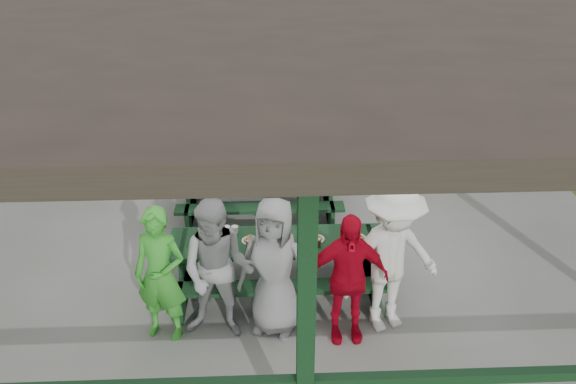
{
  "coord_description": "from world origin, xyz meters",
  "views": [
    {
      "loc": [
        -0.32,
        -7.77,
        4.93
      ],
      "look_at": [
        0.0,
        -0.3,
        1.07
      ],
      "focal_mm": 38.0,
      "sensor_mm": 36.0,
      "label": 1
    }
  ],
  "objects_px": {
    "contestant_grey_left": "(218,271)",
    "contestant_white_fedora": "(391,259)",
    "contestant_green": "(160,275)",
    "spectator_grey": "(360,150)",
    "contestant_grey_mid": "(274,267)",
    "farm_trailer": "(216,68)",
    "spectator_lblue": "(251,149)",
    "spectator_blue": "(192,135)",
    "pickup_truck": "(304,44)",
    "contestant_red": "(347,278)",
    "picnic_table_far": "(260,189)",
    "picnic_table_near": "(278,258)"
  },
  "relations": [
    {
      "from": "picnic_table_near",
      "to": "spectator_grey",
      "type": "xyz_separation_m",
      "value": [
        1.48,
        2.89,
        0.25
      ]
    },
    {
      "from": "spectator_blue",
      "to": "picnic_table_near",
      "type": "bearing_deg",
      "value": 106.95
    },
    {
      "from": "spectator_lblue",
      "to": "farm_trailer",
      "type": "height_order",
      "value": "spectator_lblue"
    },
    {
      "from": "contestant_grey_left",
      "to": "contestant_red",
      "type": "height_order",
      "value": "contestant_grey_left"
    },
    {
      "from": "spectator_lblue",
      "to": "pickup_truck",
      "type": "xyz_separation_m",
      "value": [
        1.43,
        7.98,
        -0.17
      ]
    },
    {
      "from": "contestant_red",
      "to": "farm_trailer",
      "type": "distance_m",
      "value": 10.01
    },
    {
      "from": "contestant_green",
      "to": "contestant_red",
      "type": "distance_m",
      "value": 2.11
    },
    {
      "from": "picnic_table_far",
      "to": "pickup_truck",
      "type": "relative_size",
      "value": 0.51
    },
    {
      "from": "contestant_grey_mid",
      "to": "spectator_lblue",
      "type": "xyz_separation_m",
      "value": [
        -0.31,
        3.69,
        -0.1
      ]
    },
    {
      "from": "picnic_table_far",
      "to": "contestant_grey_mid",
      "type": "xyz_separation_m",
      "value": [
        0.17,
        -2.77,
        0.39
      ]
    },
    {
      "from": "picnic_table_near",
      "to": "contestant_grey_mid",
      "type": "xyz_separation_m",
      "value": [
        -0.06,
        -0.77,
        0.39
      ]
    },
    {
      "from": "contestant_grey_left",
      "to": "spectator_grey",
      "type": "xyz_separation_m",
      "value": [
        2.19,
        3.72,
        -0.15
      ]
    },
    {
      "from": "pickup_truck",
      "to": "farm_trailer",
      "type": "xyz_separation_m",
      "value": [
        -2.39,
        -2.06,
        -0.1
      ]
    },
    {
      "from": "contestant_green",
      "to": "picnic_table_near",
      "type": "bearing_deg",
      "value": 47.45
    },
    {
      "from": "contestant_grey_left",
      "to": "spectator_lblue",
      "type": "height_order",
      "value": "contestant_grey_left"
    },
    {
      "from": "contestant_green",
      "to": "pickup_truck",
      "type": "xyz_separation_m",
      "value": [
        2.41,
        11.74,
        -0.24
      ]
    },
    {
      "from": "contestant_red",
      "to": "spectator_blue",
      "type": "bearing_deg",
      "value": 115.73
    },
    {
      "from": "contestant_green",
      "to": "spectator_lblue",
      "type": "bearing_deg",
      "value": 91.21
    },
    {
      "from": "picnic_table_far",
      "to": "contestant_white_fedora",
      "type": "distance_m",
      "value": 3.2
    },
    {
      "from": "contestant_white_fedora",
      "to": "spectator_blue",
      "type": "height_order",
      "value": "contestant_white_fedora"
    },
    {
      "from": "spectator_lblue",
      "to": "spectator_blue",
      "type": "xyz_separation_m",
      "value": [
        -1.03,
        0.39,
        0.12
      ]
    },
    {
      "from": "picnic_table_far",
      "to": "contestant_red",
      "type": "bearing_deg",
      "value": -71.54
    },
    {
      "from": "pickup_truck",
      "to": "spectator_blue",
      "type": "bearing_deg",
      "value": 155.67
    },
    {
      "from": "contestant_grey_mid",
      "to": "spectator_grey",
      "type": "bearing_deg",
      "value": 85.31
    },
    {
      "from": "contestant_green",
      "to": "contestant_grey_left",
      "type": "relative_size",
      "value": 0.95
    },
    {
      "from": "contestant_grey_left",
      "to": "contestant_white_fedora",
      "type": "xyz_separation_m",
      "value": [
        1.99,
        0.05,
        0.07
      ]
    },
    {
      "from": "spectator_lblue",
      "to": "contestant_green",
      "type": "bearing_deg",
      "value": 87.21
    },
    {
      "from": "contestant_green",
      "to": "spectator_blue",
      "type": "height_order",
      "value": "spectator_blue"
    },
    {
      "from": "contestant_grey_left",
      "to": "contestant_red",
      "type": "distance_m",
      "value": 1.46
    },
    {
      "from": "contestant_grey_mid",
      "to": "contestant_white_fedora",
      "type": "height_order",
      "value": "contestant_white_fedora"
    },
    {
      "from": "spectator_lblue",
      "to": "picnic_table_far",
      "type": "bearing_deg",
      "value": 110.45
    },
    {
      "from": "contestant_white_fedora",
      "to": "pickup_truck",
      "type": "bearing_deg",
      "value": 71.63
    },
    {
      "from": "contestant_green",
      "to": "spectator_grey",
      "type": "height_order",
      "value": "contestant_green"
    },
    {
      "from": "contestant_green",
      "to": "contestant_grey_mid",
      "type": "height_order",
      "value": "contestant_grey_mid"
    },
    {
      "from": "picnic_table_far",
      "to": "farm_trailer",
      "type": "relative_size",
      "value": 0.73
    },
    {
      "from": "contestant_green",
      "to": "contestant_white_fedora",
      "type": "relative_size",
      "value": 0.86
    },
    {
      "from": "contestant_red",
      "to": "spectator_lblue",
      "type": "relative_size",
      "value": 1.07
    },
    {
      "from": "farm_trailer",
      "to": "spectator_grey",
      "type": "bearing_deg",
      "value": -58.55
    },
    {
      "from": "picnic_table_far",
      "to": "farm_trailer",
      "type": "distance_m",
      "value": 6.93
    },
    {
      "from": "spectator_blue",
      "to": "farm_trailer",
      "type": "distance_m",
      "value": 5.55
    },
    {
      "from": "contestant_grey_mid",
      "to": "farm_trailer",
      "type": "xyz_separation_m",
      "value": [
        -1.27,
        9.62,
        -0.37
      ]
    },
    {
      "from": "contestant_grey_left",
      "to": "spectator_blue",
      "type": "relative_size",
      "value": 1.0
    },
    {
      "from": "spectator_grey",
      "to": "farm_trailer",
      "type": "relative_size",
      "value": 0.42
    },
    {
      "from": "contestant_grey_left",
      "to": "picnic_table_near",
      "type": "bearing_deg",
      "value": 59.51
    },
    {
      "from": "contestant_grey_mid",
      "to": "farm_trailer",
      "type": "height_order",
      "value": "contestant_grey_mid"
    },
    {
      "from": "picnic_table_near",
      "to": "contestant_grey_left",
      "type": "bearing_deg",
      "value": -130.17
    },
    {
      "from": "contestant_green",
      "to": "contestant_grey_left",
      "type": "distance_m",
      "value": 0.65
    },
    {
      "from": "contestant_grey_left",
      "to": "farm_trailer",
      "type": "relative_size",
      "value": 0.51
    },
    {
      "from": "contestant_green",
      "to": "contestant_grey_left",
      "type": "bearing_deg",
      "value": 15.55
    },
    {
      "from": "pickup_truck",
      "to": "contestant_red",
      "type": "bearing_deg",
      "value": 172.12
    }
  ]
}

